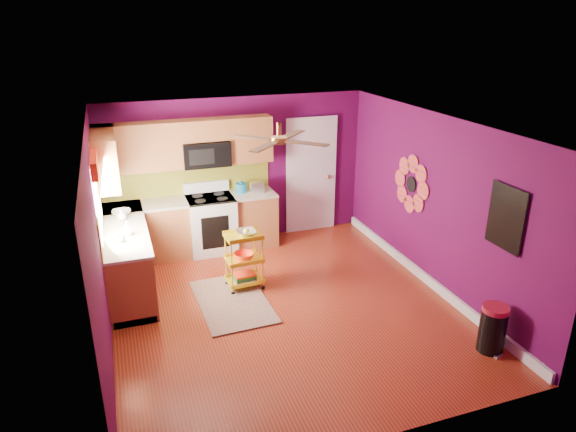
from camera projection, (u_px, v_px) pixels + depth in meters
name	position (u px, v px, depth m)	size (l,w,h in m)	color
ground	(285.00, 307.00, 7.01)	(5.00, 5.00, 0.00)	maroon
room_envelope	(286.00, 194.00, 6.43)	(4.54, 5.04, 2.52)	#500941
lower_cabinets	(166.00, 241.00, 8.04)	(2.81, 2.31, 0.94)	brown
electric_range	(211.00, 223.00, 8.58)	(0.76, 0.66, 1.13)	white
upper_cabinetry	(162.00, 150.00, 7.88)	(2.80, 2.30, 1.26)	brown
left_window	(96.00, 180.00, 6.62)	(0.08, 1.35, 1.08)	white
panel_door	(311.00, 177.00, 9.22)	(0.95, 0.11, 2.15)	white
right_wall_art	(450.00, 198.00, 6.88)	(0.04, 2.74, 1.04)	black
ceiling_fan	(279.00, 139.00, 6.36)	(1.01, 1.01, 0.26)	#BF8C3F
shag_rug	(232.00, 301.00, 7.14)	(0.92, 1.50, 0.02)	#321710
rolling_cart	(245.00, 258.00, 7.37)	(0.53, 0.40, 0.92)	yellow
trash_can	(493.00, 329.00, 6.02)	(0.35, 0.37, 0.59)	black
teal_kettle	(241.00, 188.00, 8.63)	(0.18, 0.18, 0.21)	#136992
toaster	(257.00, 187.00, 8.63)	(0.22, 0.15, 0.18)	beige
soap_bottle_a	(127.00, 228.00, 6.93)	(0.09, 0.09, 0.20)	#EA3F72
soap_bottle_b	(122.00, 215.00, 7.44)	(0.13, 0.13, 0.17)	white
counter_dish	(122.00, 213.00, 7.67)	(0.28, 0.28, 0.07)	white
counter_cup	(120.00, 239.00, 6.73)	(0.13, 0.13, 0.10)	white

